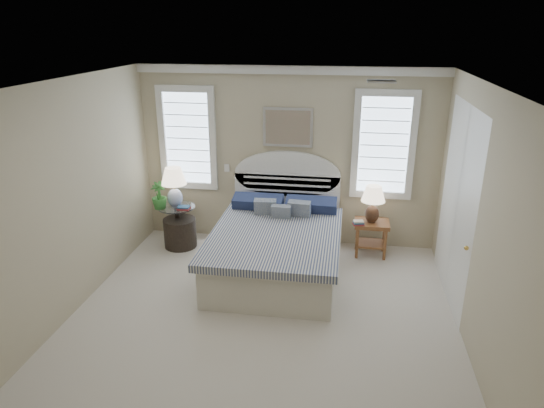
{
  "coord_description": "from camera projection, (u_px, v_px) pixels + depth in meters",
  "views": [
    {
      "loc": [
        0.88,
        -4.55,
        3.25
      ],
      "look_at": [
        -0.0,
        1.0,
        1.15
      ],
      "focal_mm": 32.0,
      "sensor_mm": 36.0,
      "label": 1
    }
  ],
  "objects": [
    {
      "name": "wall_back",
      "position": [
        288.0,
        158.0,
        7.32
      ],
      "size": [
        4.5,
        0.02,
        2.7
      ],
      "primitive_type": "cube",
      "color": "tan",
      "rests_on": "floor"
    },
    {
      "name": "crown_molding",
      "position": [
        288.0,
        70.0,
        6.83
      ],
      "size": [
        4.5,
        0.08,
        0.12
      ],
      "primitive_type": "cube",
      "color": "silver",
      "rests_on": "wall_back"
    },
    {
      "name": "wall_left",
      "position": [
        57.0,
        207.0,
        5.34
      ],
      "size": [
        0.02,
        5.0,
        2.7
      ],
      "primitive_type": "cube",
      "color": "tan",
      "rests_on": "floor"
    },
    {
      "name": "switch_plate",
      "position": [
        227.0,
        168.0,
        7.52
      ],
      "size": [
        0.08,
        0.01,
        0.12
      ],
      "primitive_type": "cube",
      "color": "silver",
      "rests_on": "wall_back"
    },
    {
      "name": "window_right",
      "position": [
        384.0,
        145.0,
        7.01
      ],
      "size": [
        0.9,
        0.06,
        1.6
      ],
      "primitive_type": "cube",
      "color": "silver",
      "rests_on": "wall_back"
    },
    {
      "name": "wall_right",
      "position": [
        486.0,
        233.0,
        4.68
      ],
      "size": [
        0.02,
        5.0,
        2.7
      ],
      "primitive_type": "cube",
      "color": "tan",
      "rests_on": "floor"
    },
    {
      "name": "hvac_vent",
      "position": [
        381.0,
        81.0,
        5.11
      ],
      "size": [
        0.3,
        0.2,
        0.02
      ],
      "primitive_type": "cube",
      "color": "#B2B2B2",
      "rests_on": "ceiling"
    },
    {
      "name": "window_left",
      "position": [
        188.0,
        138.0,
        7.44
      ],
      "size": [
        0.9,
        0.06,
        1.6
      ],
      "primitive_type": "cube",
      "color": "silver",
      "rests_on": "wall_back"
    },
    {
      "name": "side_table_left",
      "position": [
        178.0,
        221.0,
        7.48
      ],
      "size": [
        0.56,
        0.56,
        0.63
      ],
      "color": "black",
      "rests_on": "floor"
    },
    {
      "name": "floor_pot",
      "position": [
        180.0,
        233.0,
        7.47
      ],
      "size": [
        0.59,
        0.59,
        0.45
      ],
      "primitive_type": "cylinder",
      "rotation": [
        0.0,
        0.0,
        0.22
      ],
      "color": "black",
      "rests_on": "floor"
    },
    {
      "name": "potted_plant",
      "position": [
        159.0,
        196.0,
        7.25
      ],
      "size": [
        0.26,
        0.26,
        0.42
      ],
      "primitive_type": "imported",
      "rotation": [
        0.0,
        0.0,
        0.13
      ],
      "color": "#396B2B",
      "rests_on": "side_table_left"
    },
    {
      "name": "floor",
      "position": [
        258.0,
        330.0,
        5.48
      ],
      "size": [
        4.5,
        5.0,
        0.01
      ],
      "primitive_type": "cube",
      "color": "beige",
      "rests_on": "ground"
    },
    {
      "name": "lamp_right",
      "position": [
        373.0,
        200.0,
        6.97
      ],
      "size": [
        0.36,
        0.36,
        0.56
      ],
      "rotation": [
        0.0,
        0.0,
        -0.04
      ],
      "color": "black",
      "rests_on": "nightstand_right"
    },
    {
      "name": "ceiling",
      "position": [
        256.0,
        86.0,
        4.54
      ],
      "size": [
        4.5,
        5.0,
        0.01
      ],
      "primitive_type": "cube",
      "color": "white",
      "rests_on": "wall_back"
    },
    {
      "name": "bed",
      "position": [
        277.0,
        245.0,
        6.69
      ],
      "size": [
        1.72,
        2.28,
        1.47
      ],
      "color": "silver",
      "rests_on": "floor"
    },
    {
      "name": "books_left",
      "position": [
        184.0,
        208.0,
        7.28
      ],
      "size": [
        0.19,
        0.14,
        0.05
      ],
      "rotation": [
        0.0,
        0.0,
        0.02
      ],
      "color": "maroon",
      "rests_on": "side_table_left"
    },
    {
      "name": "nightstand_right",
      "position": [
        371.0,
        231.0,
        7.14
      ],
      "size": [
        0.5,
        0.4,
        0.53
      ],
      "color": "brown",
      "rests_on": "floor"
    },
    {
      "name": "lamp_left",
      "position": [
        174.0,
        183.0,
        7.27
      ],
      "size": [
        0.49,
        0.49,
        0.62
      ],
      "rotation": [
        0.0,
        0.0,
        0.37
      ],
      "color": "white",
      "rests_on": "side_table_left"
    },
    {
      "name": "closet_door",
      "position": [
        457.0,
        205.0,
        5.84
      ],
      "size": [
        0.02,
        1.8,
        2.4
      ],
      "primitive_type": "cube",
      "color": "white",
      "rests_on": "floor"
    },
    {
      "name": "books_right",
      "position": [
        358.0,
        223.0,
        6.97
      ],
      "size": [
        0.18,
        0.15,
        0.06
      ],
      "rotation": [
        0.0,
        0.0,
        0.29
      ],
      "color": "maroon",
      "rests_on": "nightstand_right"
    },
    {
      "name": "painting",
      "position": [
        288.0,
        127.0,
        7.12
      ],
      "size": [
        0.74,
        0.04,
        0.58
      ],
      "primitive_type": "cube",
      "color": "silver",
      "rests_on": "wall_back"
    }
  ]
}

